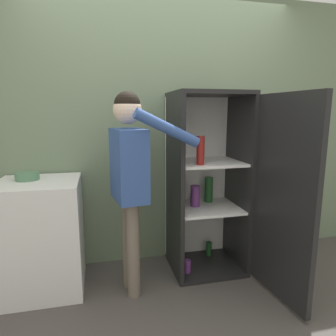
{
  "coord_description": "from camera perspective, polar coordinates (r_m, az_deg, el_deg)",
  "views": [
    {
      "loc": [
        -0.6,
        -1.87,
        1.46
      ],
      "look_at": [
        -0.01,
        0.64,
        0.98
      ],
      "focal_mm": 32.0,
      "sensor_mm": 36.0,
      "label": 1
    }
  ],
  "objects": [
    {
      "name": "refrigerator",
      "position": [
        2.71,
        9.9,
        -3.41
      ],
      "size": [
        0.76,
        1.23,
        1.64
      ],
      "color": "black",
      "rests_on": "ground_plane"
    },
    {
      "name": "wall_back",
      "position": [
        2.92,
        -1.33,
        6.9
      ],
      "size": [
        7.0,
        0.06,
        2.55
      ],
      "color": "gray",
      "rests_on": "ground_plane"
    },
    {
      "name": "ground_plane",
      "position": [
        2.45,
        4.09,
        -26.09
      ],
      "size": [
        12.0,
        12.0,
        0.0
      ],
      "primitive_type": "plane",
      "color": "#4C4742"
    },
    {
      "name": "counter",
      "position": [
        2.73,
        -22.91,
        -11.8
      ],
      "size": [
        0.64,
        0.62,
        0.92
      ],
      "color": "white",
      "rests_on": "ground_plane"
    },
    {
      "name": "person",
      "position": [
        2.34,
        -7.27,
        0.06
      ],
      "size": [
        0.66,
        0.52,
        1.62
      ],
      "color": "#726656",
      "rests_on": "ground_plane"
    },
    {
      "name": "bowl",
      "position": [
        2.68,
        -25.24,
        -1.41
      ],
      "size": [
        0.18,
        0.18,
        0.06
      ],
      "color": "#517F5B",
      "rests_on": "counter"
    }
  ]
}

